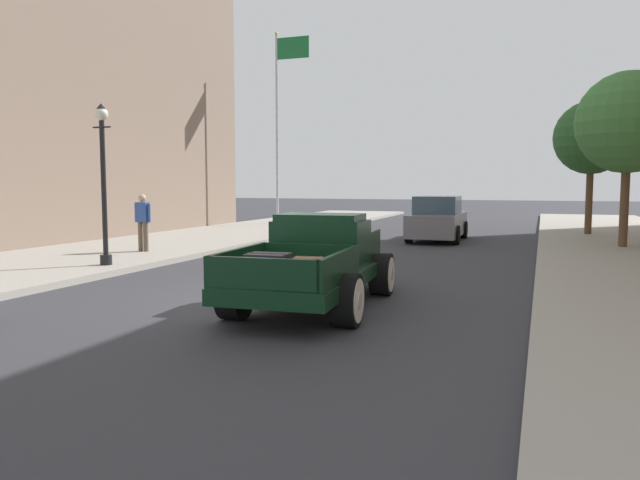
# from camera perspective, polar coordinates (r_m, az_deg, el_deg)

# --- Properties ---
(ground_plane) EXTENTS (140.00, 140.00, 0.00)m
(ground_plane) POSITION_cam_1_polar(r_m,az_deg,el_deg) (11.22, -4.52, -5.54)
(ground_plane) COLOR #333338
(hotrod_truck_dark_green) EXTENTS (2.38, 5.01, 1.58)m
(hotrod_truck_dark_green) POSITION_cam_1_polar(r_m,az_deg,el_deg) (10.68, -0.05, -1.98)
(hotrod_truck_dark_green) COLOR black
(hotrod_truck_dark_green) RESTS_ON ground
(car_background_grey) EXTENTS (1.92, 4.33, 1.65)m
(car_background_grey) POSITION_cam_1_polar(r_m,az_deg,el_deg) (22.88, 10.97, 1.86)
(car_background_grey) COLOR slate
(car_background_grey) RESTS_ON ground
(pedestrian_sidewalk_left) EXTENTS (0.53, 0.22, 1.65)m
(pedestrian_sidewalk_left) POSITION_cam_1_polar(r_m,az_deg,el_deg) (18.31, -16.28, 1.90)
(pedestrian_sidewalk_left) COLOR brown
(pedestrian_sidewalk_left) RESTS_ON sidewalk_left
(street_lamp_near) EXTENTS (0.50, 0.32, 3.85)m
(street_lamp_near) POSITION_cam_1_polar(r_m,az_deg,el_deg) (15.48, -19.65, 6.03)
(street_lamp_near) COLOR black
(street_lamp_near) RESTS_ON sidewalk_left
(flagpole) EXTENTS (1.74, 0.16, 9.16)m
(flagpole) POSITION_cam_1_polar(r_m,az_deg,el_deg) (29.91, -3.66, 12.34)
(flagpole) COLOR #B2B2B7
(flagpole) RESTS_ON sidewalk_left
(street_tree_second) EXTENTS (3.11, 3.11, 5.38)m
(street_tree_second) POSITION_cam_1_polar(r_m,az_deg,el_deg) (21.15, 26.91, 9.77)
(street_tree_second) COLOR brown
(street_tree_second) RESTS_ON sidewalk_right
(street_tree_third) EXTENTS (2.83, 2.83, 5.14)m
(street_tree_third) POSITION_cam_1_polar(r_m,az_deg,el_deg) (25.92, 24.10, 8.73)
(street_tree_third) COLOR brown
(street_tree_third) RESTS_ON sidewalk_right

